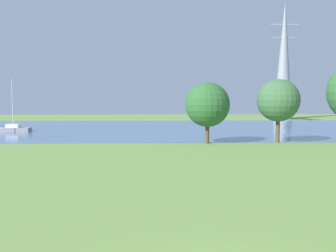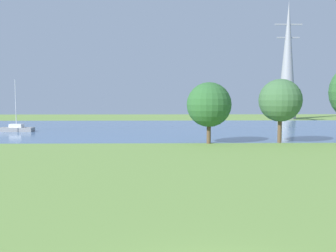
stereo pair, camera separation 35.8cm
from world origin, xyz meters
The scene contains 6 objects.
ground_plane centered at (0.00, 22.00, 0.00)m, with size 160.00×160.00×0.00m, color olive.
water_surface centered at (0.00, 50.00, 0.01)m, with size 140.00×40.00×0.02m, color #4B6C96.
sailboat_gray centered at (-21.99, 43.97, 0.47)m, with size 4.87×1.74×7.47m.
tree_west_far centered at (3.80, 29.76, 4.10)m, with size 4.71×4.71×6.47m.
tree_mid_shore centered at (11.49, 30.18, 4.54)m, with size 4.56×4.56×6.84m.
electricity_pylon centered at (28.35, 75.85, 13.69)m, with size 6.40×4.40×27.35m.
Camera 1 is at (-1.70, -7.97, 4.70)m, focal length 38.48 mm.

